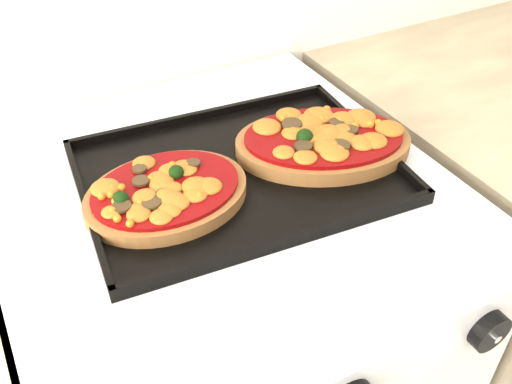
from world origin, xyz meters
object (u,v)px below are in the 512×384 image
pizza_left (166,191)px  pizza_right (323,141)px  baking_tray (238,170)px  stove (227,375)px

pizza_left → pizza_right: 0.23m
pizza_left → pizza_right: bearing=-0.6°
baking_tray → pizza_right: pizza_right is taller
stove → pizza_left: size_ratio=4.37×
stove → pizza_left: (-0.08, -0.02, 0.48)m
stove → baking_tray: (0.03, -0.01, 0.47)m
baking_tray → pizza_right: 0.13m
pizza_right → stove: bearing=172.5°
baking_tray → pizza_right: size_ratio=1.68×
pizza_left → baking_tray: bearing=6.4°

